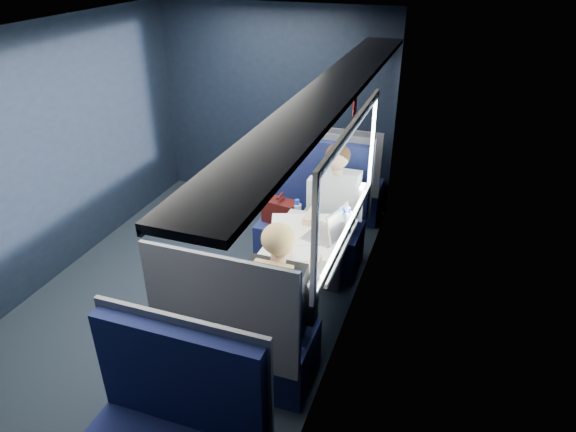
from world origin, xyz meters
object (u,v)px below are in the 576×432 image
(laptop, at_px, (331,229))
(woman, at_px, (281,295))
(seat_row_front, at_px, (336,186))
(bottle_small, at_px, (348,222))
(seat_bay_far, at_px, (240,337))
(man, at_px, (334,207))
(seat_bay_near, at_px, (311,222))
(table, at_px, (303,249))
(cup, at_px, (351,218))

(laptop, bearing_deg, woman, -97.97)
(seat_row_front, height_order, bottle_small, seat_row_front)
(seat_bay_far, relative_size, man, 0.95)
(seat_bay_near, xyz_separation_m, seat_row_front, (0.01, 0.93, -0.01))
(man, bearing_deg, bottle_small, -62.68)
(table, height_order, laptop, laptop)
(woman, xyz_separation_m, bottle_small, (0.23, 0.96, 0.12))
(cup, bearing_deg, seat_row_front, 109.15)
(seat_row_front, xyz_separation_m, woman, (0.25, -2.50, 0.32))
(seat_bay_near, xyz_separation_m, man, (0.26, -0.17, 0.30))
(seat_row_front, bearing_deg, seat_bay_far, -90.00)
(seat_bay_near, height_order, bottle_small, seat_bay_near)
(seat_row_front, bearing_deg, man, -77.17)
(man, relative_size, bottle_small, 5.65)
(laptop, distance_m, cup, 0.30)
(seat_bay_far, bearing_deg, seat_bay_near, 90.38)
(man, relative_size, cup, 15.14)
(table, bearing_deg, laptop, 38.27)
(seat_bay_far, relative_size, laptop, 3.16)
(seat_bay_near, height_order, woman, woman)
(cup, bearing_deg, bottle_small, -88.34)
(man, xyz_separation_m, laptop, (0.12, -0.55, 0.09))
(man, height_order, laptop, man)
(seat_bay_far, distance_m, cup, 1.44)
(table, relative_size, woman, 0.76)
(seat_bay_far, xyz_separation_m, woman, (0.25, 0.17, 0.31))
(seat_bay_far, distance_m, bottle_small, 1.30)
(table, xyz_separation_m, seat_row_front, (-0.18, 1.80, -0.25))
(seat_bay_far, bearing_deg, table, 78.22)
(laptop, distance_m, bottle_small, 0.16)
(laptop, xyz_separation_m, bottle_small, (0.11, 0.11, 0.03))
(laptop, height_order, bottle_small, laptop)
(woman, relative_size, cup, 15.14)
(table, relative_size, seat_row_front, 0.86)
(seat_row_front, relative_size, woman, 0.88)
(seat_bay_far, height_order, bottle_small, seat_bay_far)
(seat_bay_far, xyz_separation_m, seat_row_front, (0.00, 2.67, -0.00))
(seat_bay_near, bearing_deg, cup, -42.16)
(table, distance_m, seat_row_front, 1.82)
(man, distance_m, woman, 1.41)
(seat_bay_near, xyz_separation_m, bottle_small, (0.49, -0.62, 0.42))
(seat_row_front, bearing_deg, cup, -70.85)
(bottle_small, bearing_deg, woman, -103.46)
(table, xyz_separation_m, laptop, (0.19, 0.15, 0.15))
(woman, xyz_separation_m, laptop, (0.12, 0.86, 0.08))
(man, xyz_separation_m, cup, (0.22, -0.27, 0.07))
(seat_row_front, xyz_separation_m, bottle_small, (0.48, -1.54, 0.43))
(bottle_small, xyz_separation_m, cup, (-0.01, 0.17, -0.06))
(man, distance_m, cup, 0.36)
(seat_bay_near, height_order, seat_bay_far, same)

